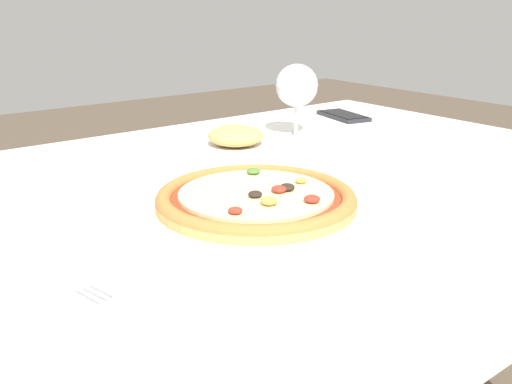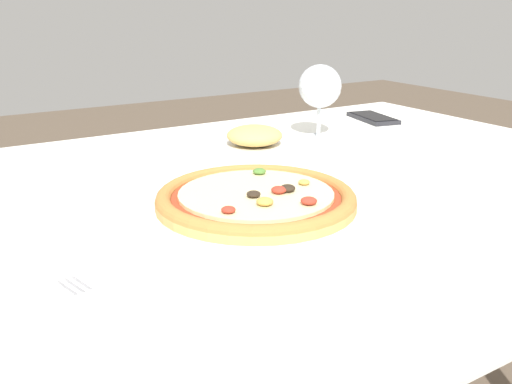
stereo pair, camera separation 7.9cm
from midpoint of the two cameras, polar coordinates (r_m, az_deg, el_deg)
The scene contains 6 objects.
dining_table at distance 0.98m, azimuth 6.70°, elevation -3.81°, with size 1.30×0.99×0.75m.
pizza_plate at distance 0.80m, azimuth 2.86°, elevation -0.96°, with size 0.33×0.33×0.04m.
fork at distance 0.57m, azimuth -11.33°, elevation -11.28°, with size 0.06×0.17×0.00m.
wine_glass_far_left at distance 1.22m, azimuth 8.29°, elevation 10.25°, with size 0.09×0.09×0.16m.
cell_phone at distance 1.46m, azimuth 13.16°, elevation 7.22°, with size 0.10×0.16×0.01m.
side_plate at distance 1.13m, azimuth 1.86°, elevation 5.13°, with size 0.19×0.19×0.05m.
Camera 2 is at (-0.54, -0.73, 1.04)m, focal length 40.00 mm.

